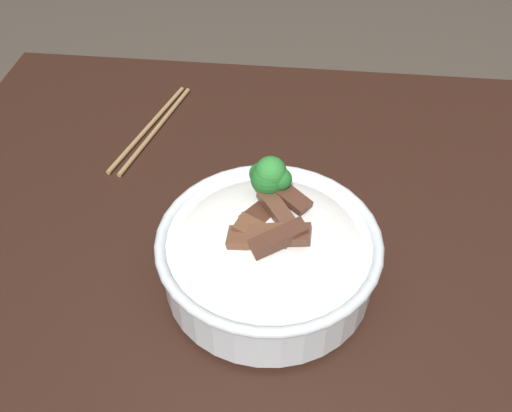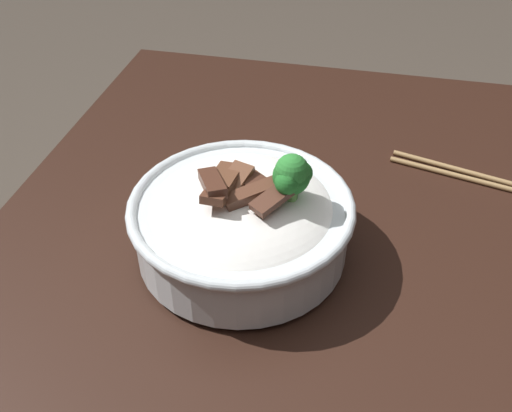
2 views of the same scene
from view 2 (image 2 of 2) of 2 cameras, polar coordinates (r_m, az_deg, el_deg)
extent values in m
cube|color=black|center=(0.61, 4.34, -13.42)|extent=(1.17, 0.79, 0.05)
cube|color=black|center=(1.29, -6.94, -4.25)|extent=(0.08, 0.08, 0.75)
cube|color=black|center=(1.27, 21.45, -8.22)|extent=(0.08, 0.08, 0.75)
cylinder|color=silver|center=(0.66, -1.39, -4.44)|extent=(0.12, 0.12, 0.01)
cylinder|color=silver|center=(0.63, -1.44, -2.12)|extent=(0.23, 0.23, 0.06)
torus|color=silver|center=(0.61, -1.49, 0.08)|extent=(0.25, 0.25, 0.01)
ellipsoid|color=white|center=(0.62, -1.47, -0.68)|extent=(0.21, 0.21, 0.06)
cube|color=#563323|center=(0.58, -0.17, 1.38)|extent=(0.05, 0.06, 0.02)
cube|color=#4C2B1E|center=(0.59, -4.38, 2.27)|extent=(0.06, 0.05, 0.02)
cube|color=#4C2B1E|center=(0.57, 1.87, 0.92)|extent=(0.05, 0.05, 0.02)
cube|color=#4C2B1E|center=(0.60, 0.91, 1.52)|extent=(0.05, 0.06, 0.02)
cube|color=brown|center=(0.61, -2.28, 2.48)|extent=(0.06, 0.04, 0.02)
cube|color=#563323|center=(0.59, -3.34, 2.08)|extent=(0.08, 0.03, 0.02)
cube|color=brown|center=(0.61, -3.14, 2.82)|extent=(0.06, 0.03, 0.02)
cylinder|color=#5B9947|center=(0.59, 3.46, 1.28)|extent=(0.02, 0.02, 0.02)
sphere|color=#237028|center=(0.58, 3.55, 2.98)|extent=(0.04, 0.04, 0.04)
sphere|color=#237028|center=(0.57, 3.11, 2.35)|extent=(0.03, 0.03, 0.03)
sphere|color=#237028|center=(0.59, 4.51, 3.31)|extent=(0.02, 0.02, 0.02)
cylinder|color=#6BA84C|center=(0.59, 3.50, 1.51)|extent=(0.01, 0.01, 0.03)
sphere|color=#2D8433|center=(0.57, 3.60, 3.54)|extent=(0.03, 0.03, 0.03)
sphere|color=#2D8433|center=(0.57, 3.40, 2.75)|extent=(0.02, 0.02, 0.02)
sphere|color=#2D8433|center=(0.58, 4.66, 3.45)|extent=(0.02, 0.02, 0.02)
cylinder|color=#9E7A4C|center=(0.81, 21.02, 2.39)|extent=(0.06, 0.22, 0.01)
cylinder|color=#9E7A4C|center=(0.82, 21.16, 2.93)|extent=(0.07, 0.22, 0.01)
camera|label=1|loc=(0.68, -48.95, 34.40)|focal=39.83mm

